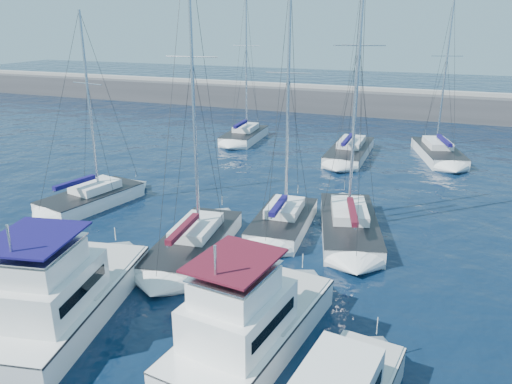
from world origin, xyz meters
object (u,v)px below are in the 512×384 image
(sailboat_mid_d, at_px, (349,225))
(sailboat_back_a, at_px, (245,135))
(sailboat_back_c, at_px, (438,152))
(sailboat_back_b, at_px, (350,151))
(motor_yacht_port_inner, at_px, (57,298))
(sailboat_mid_b, at_px, (194,243))
(motor_yacht_stbd_inner, at_px, (248,326))
(sailboat_mid_c, at_px, (283,221))
(sailboat_mid_a, at_px, (92,198))

(sailboat_mid_d, height_order, sailboat_back_a, sailboat_mid_d)
(sailboat_mid_d, relative_size, sailboat_back_c, 1.20)
(sailboat_back_a, bearing_deg, sailboat_back_b, -16.01)
(motor_yacht_port_inner, height_order, sailboat_back_a, sailboat_back_a)
(motor_yacht_port_inner, relative_size, sailboat_mid_b, 0.61)
(motor_yacht_stbd_inner, xyz_separation_m, sailboat_back_b, (-1.99, 29.77, -0.61))
(motor_yacht_port_inner, bearing_deg, sailboat_back_a, 87.79)
(motor_yacht_stbd_inner, xyz_separation_m, sailboat_back_a, (-13.49, 32.31, -0.60))
(motor_yacht_stbd_inner, relative_size, sailboat_mid_c, 0.61)
(sailboat_mid_a, relative_size, sailboat_back_c, 0.90)
(sailboat_mid_c, bearing_deg, sailboat_back_b, 84.27)
(sailboat_mid_b, relative_size, sailboat_mid_d, 0.96)
(motor_yacht_port_inner, bearing_deg, sailboat_back_c, 56.22)
(sailboat_mid_d, xyz_separation_m, sailboat_back_b, (-3.36, 17.31, -0.02))
(sailboat_mid_b, relative_size, sailboat_back_c, 1.15)
(sailboat_mid_a, bearing_deg, sailboat_back_a, 95.77)
(motor_yacht_port_inner, distance_m, sailboat_mid_a, 14.09)
(sailboat_back_a, bearing_deg, motor_yacht_port_inner, -84.31)
(motor_yacht_stbd_inner, distance_m, sailboat_back_a, 35.02)
(sailboat_mid_a, xyz_separation_m, sailboat_mid_c, (13.37, 0.78, 0.03))
(motor_yacht_port_inner, relative_size, sailboat_mid_d, 0.58)
(motor_yacht_stbd_inner, relative_size, sailboat_mid_d, 0.52)
(motor_yacht_stbd_inner, distance_m, sailboat_mid_d, 12.55)
(sailboat_mid_a, bearing_deg, sailboat_mid_c, 15.26)
(sailboat_mid_c, relative_size, sailboat_mid_d, 0.86)
(motor_yacht_port_inner, distance_m, motor_yacht_stbd_inner, 8.13)
(motor_yacht_stbd_inner, bearing_deg, sailboat_back_c, 87.39)
(sailboat_mid_a, bearing_deg, sailboat_back_c, 57.05)
(sailboat_back_a, bearing_deg, motor_yacht_stbd_inner, -70.90)
(sailboat_mid_b, xyz_separation_m, sailboat_back_b, (3.97, 22.82, -0.02))
(motor_yacht_stbd_inner, height_order, sailboat_back_c, sailboat_back_c)
(sailboat_mid_c, distance_m, sailboat_mid_d, 3.90)
(sailboat_mid_a, xyz_separation_m, sailboat_mid_b, (9.84, -3.86, 0.03))
(sailboat_back_a, distance_m, sailboat_back_c, 19.07)
(motor_yacht_port_inner, bearing_deg, sailboat_mid_d, 43.42)
(sailboat_mid_d, bearing_deg, sailboat_back_c, 62.94)
(sailboat_mid_c, bearing_deg, sailboat_mid_b, -131.68)
(sailboat_mid_d, bearing_deg, sailboat_mid_c, 177.88)
(sailboat_back_c, bearing_deg, sailboat_mid_b, -130.97)
(sailboat_mid_d, bearing_deg, sailboat_mid_a, 170.44)
(motor_yacht_stbd_inner, distance_m, sailboat_mid_c, 11.86)
(motor_yacht_port_inner, bearing_deg, sailboat_back_b, 67.36)
(sailboat_back_b, bearing_deg, motor_yacht_port_inner, -102.07)
(sailboat_back_c, bearing_deg, sailboat_mid_c, -127.63)
(sailboat_mid_c, xyz_separation_m, sailboat_back_a, (-11.06, 20.72, -0.00))
(sailboat_mid_a, xyz_separation_m, sailboat_back_a, (2.32, 21.50, 0.02))
(sailboat_mid_a, height_order, sailboat_mid_c, sailboat_mid_c)
(sailboat_back_a, xyz_separation_m, sailboat_back_c, (19.07, -0.01, -0.02))
(sailboat_mid_d, relative_size, sailboat_back_b, 1.08)
(sailboat_back_c, bearing_deg, sailboat_back_a, 163.49)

